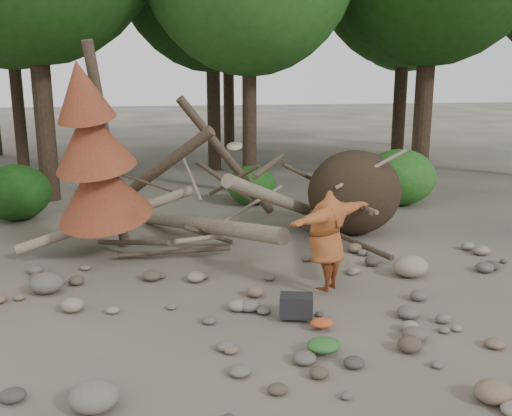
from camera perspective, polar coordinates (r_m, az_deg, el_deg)
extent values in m
plane|color=#514C44|center=(9.11, 3.60, -10.69)|extent=(120.00, 120.00, 0.00)
ellipsoid|color=#332619|center=(13.50, 9.82, 1.54)|extent=(2.20, 1.87, 1.98)
cylinder|color=gray|center=(12.22, -5.26, -1.69)|extent=(2.61, 5.11, 1.08)
cylinder|color=gray|center=(12.90, 2.45, 0.77)|extent=(3.18, 3.71, 1.90)
cylinder|color=brown|center=(12.86, -11.08, 2.76)|extent=(3.08, 1.91, 2.49)
cylinder|color=gray|center=(12.59, 6.71, -2.21)|extent=(1.13, 4.98, 0.43)
cylinder|color=brown|center=(13.12, -2.81, 4.97)|extent=(2.39, 1.03, 2.89)
cylinder|color=gray|center=(12.45, -14.62, -1.07)|extent=(3.71, 0.86, 1.20)
cylinder|color=#4C3F30|center=(12.05, -12.27, -3.40)|extent=(1.52, 1.70, 0.49)
cylinder|color=gray|center=(12.99, -0.33, 0.42)|extent=(1.57, 0.85, 0.69)
cylinder|color=#4C3F30|center=(13.76, 5.85, 2.78)|extent=(1.92, 1.25, 1.10)
cylinder|color=gray|center=(12.48, -6.50, 3.07)|extent=(0.37, 1.42, 0.85)
cylinder|color=#4C3F30|center=(12.57, 9.71, -3.30)|extent=(0.79, 2.54, 0.12)
cylinder|color=gray|center=(11.69, -3.98, -2.87)|extent=(1.78, 1.11, 0.29)
cylinder|color=#4C3F30|center=(11.97, -14.61, 5.68)|extent=(0.67, 1.13, 4.35)
cone|color=brown|center=(11.78, -15.26, 2.07)|extent=(2.06, 2.13, 1.86)
cone|color=brown|center=(11.44, -16.17, 6.77)|extent=(1.71, 1.78, 1.65)
cone|color=brown|center=(11.20, -17.04, 11.21)|extent=(1.23, 1.30, 1.41)
cylinder|color=#38281C|center=(17.80, -20.94, 14.99)|extent=(0.56, 0.56, 8.96)
cylinder|color=#38281C|center=(17.53, -0.66, 12.90)|extent=(0.44, 0.44, 7.14)
cylinder|color=#38281C|center=(20.07, 16.78, 15.71)|extent=(0.60, 0.60, 9.45)
cylinder|color=#38281C|center=(21.99, -22.97, 12.51)|extent=(0.42, 0.42, 7.56)
cylinder|color=#38281C|center=(22.41, -4.33, 14.75)|extent=(0.52, 0.52, 8.54)
cylinder|color=#38281C|center=(24.08, 14.37, 13.78)|extent=(0.50, 0.50, 8.12)
cylinder|color=#38281C|center=(28.85, -2.79, 14.66)|extent=(0.54, 0.54, 8.75)
cylinder|color=#38281C|center=(30.97, 14.56, 13.33)|extent=(0.46, 0.46, 7.84)
ellipsoid|color=#1A4813|center=(15.90, -22.96, 1.45)|extent=(1.80, 1.80, 1.44)
ellipsoid|color=#225B1A|center=(16.42, -0.45, 2.30)|extent=(1.40, 1.40, 1.12)
ellipsoid|color=#2C6C21|center=(16.90, 14.22, 3.03)|extent=(2.00, 2.00, 1.60)
imported|color=#994B22|center=(9.72, 7.11, -3.24)|extent=(2.08, 1.72, 1.74)
cylinder|color=#95885E|center=(9.29, -2.16, 6.19)|extent=(0.29, 0.27, 0.14)
cube|color=black|center=(8.92, 4.04, -10.06)|extent=(0.57, 0.46, 0.34)
ellipsoid|color=#2B6227|center=(7.97, 6.77, -13.77)|extent=(0.47, 0.39, 0.18)
ellipsoid|color=#B7471F|center=(8.66, 6.57, -11.65)|extent=(0.34, 0.28, 0.12)
ellipsoid|color=slate|center=(6.98, -15.90, -17.66)|extent=(0.56, 0.51, 0.34)
ellipsoid|color=#7E664F|center=(7.42, 22.62, -16.59)|extent=(0.43, 0.39, 0.26)
ellipsoid|color=gray|center=(11.07, 15.20, -5.63)|extent=(0.66, 0.59, 0.39)
ellipsoid|color=#655E55|center=(10.55, -20.21, -7.06)|extent=(0.59, 0.53, 0.35)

